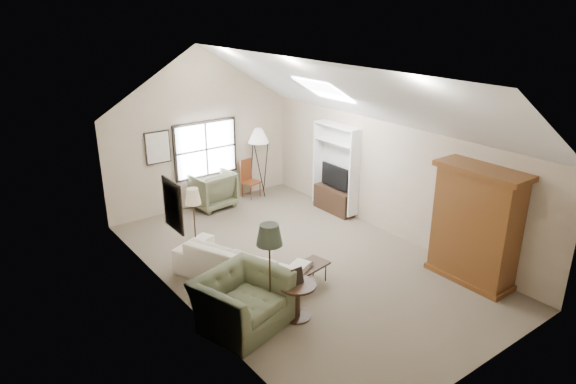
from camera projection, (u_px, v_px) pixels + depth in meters
room_shell at (301, 104)px, 9.17m from camera, size 5.01×8.01×4.00m
window at (206, 149)px, 12.81m from camera, size 1.72×0.08×1.42m
skylight at (324, 89)px, 10.57m from camera, size 0.80×1.20×0.52m
wall_art at (165, 175)px, 10.09m from camera, size 1.97×3.71×0.88m
armoire at (476, 225)px, 9.33m from camera, size 0.60×1.50×2.20m
tv_alcove at (336, 167)px, 12.40m from camera, size 0.32×1.30×2.10m
media_console at (334, 200)px, 12.69m from camera, size 0.34×1.18×0.60m
tv_panel at (335, 176)px, 12.47m from camera, size 0.05×0.90×0.55m
sofa at (240, 262)px, 9.56m from camera, size 1.89×2.70×0.73m
armchair_near at (242, 301)px, 8.19m from camera, size 1.63×1.51×0.88m
armchair_far at (211, 189)px, 12.93m from camera, size 1.09×1.12×0.93m
coffee_table at (308, 275)px, 9.44m from camera, size 0.85×0.57×0.40m
bowl at (309, 264)px, 9.36m from camera, size 0.22×0.22×0.05m
side_table at (297, 301)px, 8.43m from camera, size 0.83×0.83×0.63m
side_chair at (251, 179)px, 13.55m from camera, size 0.47×0.47×1.02m
tripod_lamp at (259, 162)px, 13.59m from camera, size 0.68×0.68×1.86m
dark_lamp at (270, 273)px, 8.16m from camera, size 0.55×0.55×1.75m
tan_lamp at (195, 224)px, 10.14m from camera, size 0.41×0.41×1.57m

